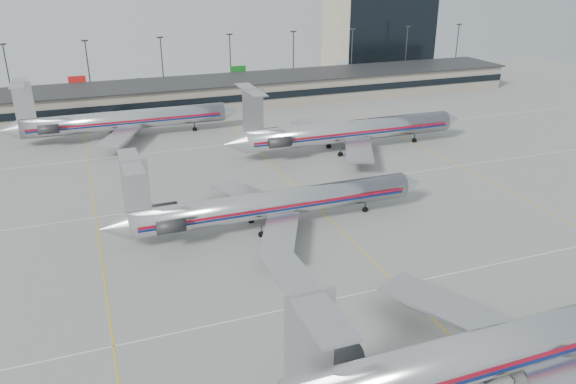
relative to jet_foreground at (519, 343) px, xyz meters
name	(u,v)px	position (x,y,z in m)	size (l,w,h in m)	color
ground	(453,338)	(-1.23, 6.52, -3.80)	(260.00, 260.00, 0.00)	gray
apron_markings	(398,285)	(-1.23, 16.52, -3.79)	(160.00, 0.15, 0.02)	silver
terminal	(210,93)	(-1.23, 104.49, -0.64)	(162.00, 17.00, 6.25)	gray
light_mast_row	(197,61)	(-1.23, 118.52, 4.78)	(163.60, 0.40, 15.28)	#38383D
distant_building	(378,30)	(60.77, 134.52, 8.70)	(30.00, 20.00, 25.00)	tan
jet_foreground	(519,343)	(0.00, 0.00, 0.00)	(50.03, 29.46, 13.10)	silver
jet_second_row	(270,204)	(-9.69, 35.10, -0.43)	(44.43, 26.16, 11.63)	silver
jet_third_row	(346,131)	(14.00, 61.04, 0.02)	(48.11, 29.59, 13.15)	silver
jet_back_row	(122,120)	(-23.95, 84.11, -0.13)	(46.19, 28.41, 12.63)	silver
belt_loader	(493,381)	(-2.08, -0.04, -3.24)	(3.96, 1.29, 2.09)	#A8A8A8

